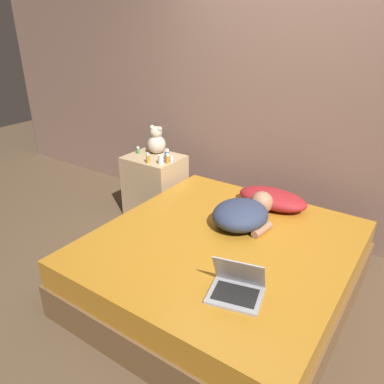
{
  "coord_description": "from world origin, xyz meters",
  "views": [
    {
      "loc": [
        1.13,
        -2.02,
        1.9
      ],
      "look_at": [
        -0.43,
        0.23,
        0.64
      ],
      "focal_mm": 35.0,
      "sensor_mm": 36.0,
      "label": 1
    }
  ],
  "objects_px": {
    "person_lying": "(244,213)",
    "teddy_bear": "(156,141)",
    "bottle_white": "(172,159)",
    "bottle_amber": "(148,158)",
    "bottle_blue": "(167,155)",
    "bottle_orange": "(168,159)",
    "laptop": "(237,287)",
    "bottle_green": "(138,150)",
    "bottle_clear": "(161,160)",
    "pillow": "(272,199)"
  },
  "relations": [
    {
      "from": "laptop",
      "to": "bottle_amber",
      "type": "xyz_separation_m",
      "value": [
        -1.51,
        0.99,
        0.19
      ]
    },
    {
      "from": "bottle_blue",
      "to": "bottle_green",
      "type": "distance_m",
      "value": 0.36
    },
    {
      "from": "bottle_blue",
      "to": "bottle_green",
      "type": "xyz_separation_m",
      "value": [
        -0.36,
        -0.02,
        -0.02
      ]
    },
    {
      "from": "bottle_blue",
      "to": "bottle_orange",
      "type": "bearing_deg",
      "value": -48.85
    },
    {
      "from": "bottle_amber",
      "to": "bottle_blue",
      "type": "distance_m",
      "value": 0.2
    },
    {
      "from": "laptop",
      "to": "teddy_bear",
      "type": "height_order",
      "value": "teddy_bear"
    },
    {
      "from": "bottle_orange",
      "to": "person_lying",
      "type": "bearing_deg",
      "value": -18.8
    },
    {
      "from": "laptop",
      "to": "bottle_blue",
      "type": "distance_m",
      "value": 1.85
    },
    {
      "from": "bottle_amber",
      "to": "bottle_green",
      "type": "relative_size",
      "value": 1.4
    },
    {
      "from": "bottle_amber",
      "to": "bottle_clear",
      "type": "bearing_deg",
      "value": 24.81
    },
    {
      "from": "person_lying",
      "to": "teddy_bear",
      "type": "distance_m",
      "value": 1.4
    },
    {
      "from": "bottle_green",
      "to": "bottle_amber",
      "type": "bearing_deg",
      "value": -30.59
    },
    {
      "from": "person_lying",
      "to": "bottle_white",
      "type": "distance_m",
      "value": 1.07
    },
    {
      "from": "teddy_bear",
      "to": "bottle_clear",
      "type": "relative_size",
      "value": 3.25
    },
    {
      "from": "bottle_white",
      "to": "teddy_bear",
      "type": "bearing_deg",
      "value": 156.37
    },
    {
      "from": "person_lying",
      "to": "bottle_clear",
      "type": "distance_m",
      "value": 1.09
    },
    {
      "from": "person_lying",
      "to": "bottle_white",
      "type": "relative_size",
      "value": 10.35
    },
    {
      "from": "bottle_clear",
      "to": "bottle_blue",
      "type": "bearing_deg",
      "value": 101.7
    },
    {
      "from": "bottle_clear",
      "to": "bottle_orange",
      "type": "relative_size",
      "value": 0.92
    },
    {
      "from": "teddy_bear",
      "to": "pillow",
      "type": "bearing_deg",
      "value": -4.66
    },
    {
      "from": "bottle_blue",
      "to": "person_lying",
      "type": "bearing_deg",
      "value": -21.51
    },
    {
      "from": "bottle_clear",
      "to": "bottle_orange",
      "type": "height_order",
      "value": "bottle_orange"
    },
    {
      "from": "person_lying",
      "to": "bottle_green",
      "type": "height_order",
      "value": "bottle_green"
    },
    {
      "from": "bottle_clear",
      "to": "bottle_white",
      "type": "xyz_separation_m",
      "value": [
        0.05,
        0.1,
        -0.01
      ]
    },
    {
      "from": "pillow",
      "to": "bottle_clear",
      "type": "bearing_deg",
      "value": -174.0
    },
    {
      "from": "person_lying",
      "to": "laptop",
      "type": "height_order",
      "value": "laptop"
    },
    {
      "from": "laptop",
      "to": "bottle_white",
      "type": "distance_m",
      "value": 1.77
    },
    {
      "from": "bottle_amber",
      "to": "pillow",
      "type": "bearing_deg",
      "value": 7.92
    },
    {
      "from": "bottle_amber",
      "to": "bottle_orange",
      "type": "relative_size",
      "value": 1.06
    },
    {
      "from": "bottle_clear",
      "to": "bottle_blue",
      "type": "distance_m",
      "value": 0.13
    },
    {
      "from": "bottle_white",
      "to": "pillow",
      "type": "bearing_deg",
      "value": 0.94
    },
    {
      "from": "pillow",
      "to": "laptop",
      "type": "height_order",
      "value": "laptop"
    },
    {
      "from": "pillow",
      "to": "teddy_bear",
      "type": "xyz_separation_m",
      "value": [
        -1.34,
        0.11,
        0.24
      ]
    },
    {
      "from": "laptop",
      "to": "teddy_bear",
      "type": "distance_m",
      "value": 2.08
    },
    {
      "from": "bottle_amber",
      "to": "bottle_blue",
      "type": "bearing_deg",
      "value": 64.08
    },
    {
      "from": "person_lying",
      "to": "bottle_white",
      "type": "height_order",
      "value": "bottle_white"
    },
    {
      "from": "person_lying",
      "to": "bottle_green",
      "type": "bearing_deg",
      "value": 171.65
    },
    {
      "from": "laptop",
      "to": "bottle_blue",
      "type": "bearing_deg",
      "value": 126.67
    },
    {
      "from": "pillow",
      "to": "bottle_clear",
      "type": "xyz_separation_m",
      "value": [
        -1.1,
        -0.12,
        0.16
      ]
    },
    {
      "from": "teddy_bear",
      "to": "bottle_green",
      "type": "xyz_separation_m",
      "value": [
        -0.15,
        -0.12,
        -0.09
      ]
    },
    {
      "from": "laptop",
      "to": "teddy_bear",
      "type": "xyz_separation_m",
      "value": [
        -1.63,
        1.27,
        0.26
      ]
    },
    {
      "from": "bottle_white",
      "to": "bottle_green",
      "type": "relative_size",
      "value": 0.85
    },
    {
      "from": "pillow",
      "to": "laptop",
      "type": "bearing_deg",
      "value": -76.08
    },
    {
      "from": "teddy_bear",
      "to": "bottle_orange",
      "type": "distance_m",
      "value": 0.34
    },
    {
      "from": "bottle_amber",
      "to": "bottle_green",
      "type": "distance_m",
      "value": 0.31
    },
    {
      "from": "bottle_clear",
      "to": "bottle_orange",
      "type": "bearing_deg",
      "value": 47.45
    },
    {
      "from": "bottle_amber",
      "to": "bottle_white",
      "type": "distance_m",
      "value": 0.23
    },
    {
      "from": "bottle_clear",
      "to": "bottle_green",
      "type": "relative_size",
      "value": 1.22
    },
    {
      "from": "bottle_green",
      "to": "bottle_blue",
      "type": "bearing_deg",
      "value": 3.94
    },
    {
      "from": "person_lying",
      "to": "laptop",
      "type": "distance_m",
      "value": 0.83
    }
  ]
}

